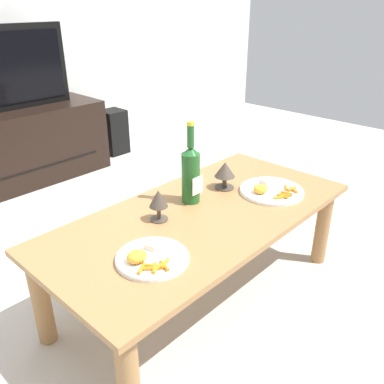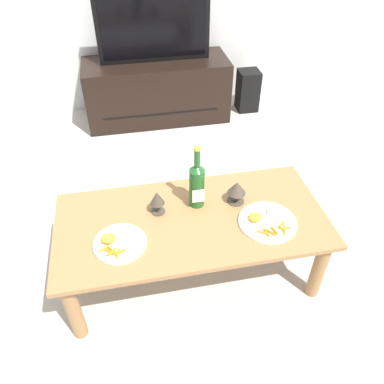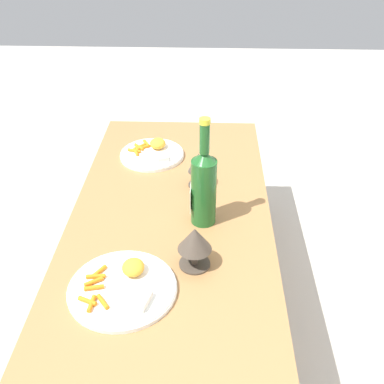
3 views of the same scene
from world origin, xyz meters
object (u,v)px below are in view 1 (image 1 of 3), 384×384
object	(u,v)px
wine_bottle	(191,172)
dinner_plate_left	(151,258)
dining_table	(202,227)
goblet_right	(225,171)
dinner_plate_right	(271,190)
tv_stand	(17,147)
goblet_left	(158,200)
tv_screen	(2,69)
floor_speaker	(114,132)

from	to	relation	value
wine_bottle	dinner_plate_left	world-z (taller)	wine_bottle
wine_bottle	dining_table	bearing A→B (deg)	-114.14
goblet_right	dinner_plate_right	xyz separation A→B (m)	(0.11, -0.19, -0.07)
dining_table	tv_stand	size ratio (longest dim) A/B	1.10
goblet_left	dinner_plate_right	size ratio (longest dim) A/B	0.45
tv_screen	dinner_plate_right	size ratio (longest dim) A/B	3.15
floor_speaker	dinner_plate_left	bearing A→B (deg)	-122.90
wine_bottle	floor_speaker	bearing A→B (deg)	63.68
floor_speaker	wine_bottle	bearing A→B (deg)	-115.86
tv_screen	dining_table	bearing A→B (deg)	-91.62
dining_table	floor_speaker	bearing A→B (deg)	63.80
wine_bottle	goblet_left	bearing A→B (deg)	-174.31
dining_table	goblet_left	world-z (taller)	goblet_left
tv_stand	floor_speaker	bearing A→B (deg)	-0.59
floor_speaker	dining_table	bearing A→B (deg)	-115.73
dining_table	dinner_plate_right	xyz separation A→B (m)	(0.36, -0.10, 0.08)
goblet_left	goblet_right	world-z (taller)	goblet_left
dining_table	tv_screen	xyz separation A→B (m)	(0.05, 1.82, 0.45)
dining_table	wine_bottle	bearing A→B (deg)	65.86
dining_table	dinner_plate_left	xyz separation A→B (m)	(-0.37, -0.10, 0.08)
dinner_plate_left	dinner_plate_right	size ratio (longest dim) A/B	0.86
floor_speaker	dinner_plate_right	bearing A→B (deg)	-105.09
wine_bottle	goblet_left	xyz separation A→B (m)	(-0.21, -0.02, -0.05)
dining_table	dinner_plate_right	size ratio (longest dim) A/B	4.67
wine_bottle	goblet_left	world-z (taller)	wine_bottle
wine_bottle	dinner_plate_left	bearing A→B (deg)	-153.56
tv_screen	wine_bottle	bearing A→B (deg)	-90.12
tv_stand	dinner_plate_left	world-z (taller)	tv_stand
floor_speaker	goblet_right	world-z (taller)	goblet_right
dinner_plate_left	tv_stand	bearing A→B (deg)	77.70
dinner_plate_right	wine_bottle	bearing A→B (deg)	146.49
dining_table	tv_screen	size ratio (longest dim) A/B	1.48
goblet_left	wine_bottle	bearing A→B (deg)	5.69
floor_speaker	dinner_plate_left	world-z (taller)	dinner_plate_left
tv_stand	goblet_left	bearing A→B (deg)	-96.89
tv_screen	floor_speaker	distance (m)	1.04
floor_speaker	tv_screen	bearing A→B (deg)	-179.96
dining_table	floor_speaker	xyz separation A→B (m)	(0.89, 1.82, -0.17)
tv_screen	tv_stand	bearing A→B (deg)	90.00
tv_stand	dinner_plate_right	bearing A→B (deg)	-80.88
tv_stand	dinner_plate_left	xyz separation A→B (m)	(-0.42, -1.92, 0.17)
dinner_plate_right	goblet_right	bearing A→B (deg)	119.63
tv_stand	dinner_plate_right	world-z (taller)	tv_stand
dining_table	dinner_plate_left	world-z (taller)	dinner_plate_left
wine_bottle	tv_stand	bearing A→B (deg)	89.88
floor_speaker	goblet_left	distance (m)	2.05
tv_stand	goblet_right	distance (m)	1.77
tv_screen	floor_speaker	xyz separation A→B (m)	(0.84, -0.01, -0.62)
tv_screen	dinner_plate_left	world-z (taller)	tv_screen
floor_speaker	dinner_plate_left	distance (m)	2.31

